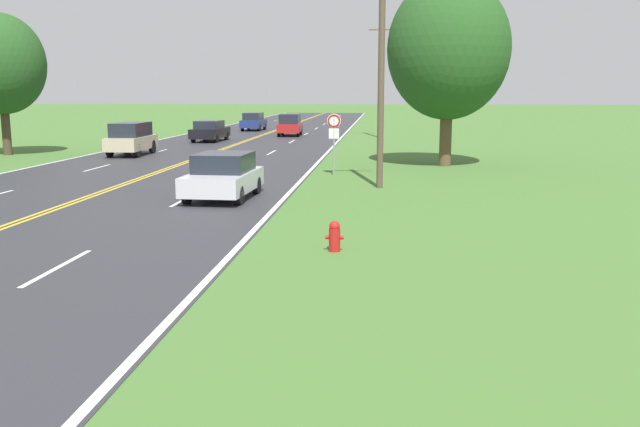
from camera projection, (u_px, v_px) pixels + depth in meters
fire_hydrant at (335, 236)px, 15.41m from camera, size 0.42×0.26×0.71m
traffic_sign at (334, 129)px, 29.23m from camera, size 0.60×0.10×2.66m
utility_pole_midground at (381, 64)px, 24.89m from camera, size 1.80×0.24×8.90m
utility_pole_far at (380, 78)px, 53.27m from camera, size 1.80×0.24×8.94m
tree_behind_sign at (448, 49)px, 32.31m from camera, size 5.86×5.86×8.98m
tree_right_cluster at (1, 64)px, 38.17m from camera, size 4.90×4.90×7.96m
car_silver_sedan_nearest at (223, 176)px, 22.96m from camera, size 2.12×4.01×1.55m
car_champagne_suv_approaching at (131, 138)px, 38.54m from camera, size 1.86×4.22×1.87m
car_black_sedan_mid_near at (210, 131)px, 49.53m from camera, size 2.03×4.58×1.52m
car_red_suv_mid_far at (290, 124)px, 55.68m from camera, size 1.93×4.17×1.80m
car_dark_blue_sedan_receding at (254, 121)px, 63.45m from camera, size 1.85×4.38×1.66m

